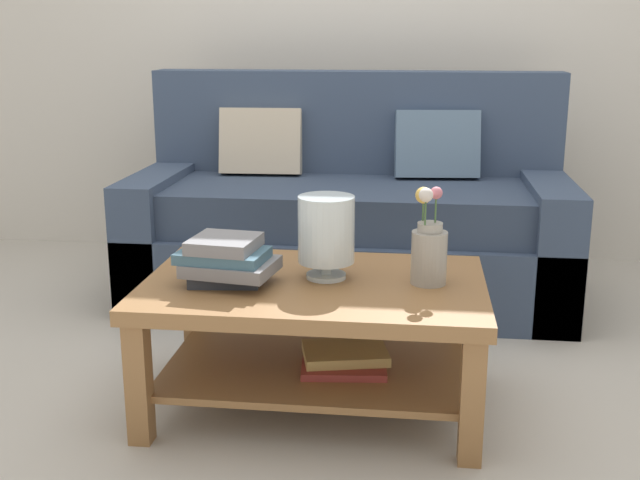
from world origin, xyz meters
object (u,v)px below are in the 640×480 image
(book_stack_main, at_px, (227,261))
(flower_pitcher, at_px, (429,249))
(coffee_table, at_px, (316,317))
(glass_hurricane_vase, at_px, (326,232))
(couch, at_px, (350,221))

(book_stack_main, height_order, flower_pitcher, flower_pitcher)
(coffee_table, height_order, glass_hurricane_vase, glass_hurricane_vase)
(coffee_table, relative_size, flower_pitcher, 3.47)
(book_stack_main, bearing_deg, flower_pitcher, 7.21)
(flower_pitcher, bearing_deg, book_stack_main, -172.79)
(book_stack_main, xyz_separation_m, glass_hurricane_vase, (0.31, 0.10, 0.08))
(coffee_table, bearing_deg, flower_pitcher, 3.27)
(glass_hurricane_vase, bearing_deg, couch, 91.16)
(couch, distance_m, book_stack_main, 1.33)
(couch, distance_m, flower_pitcher, 1.27)
(couch, xyz_separation_m, book_stack_main, (-0.29, -1.28, 0.16))
(couch, bearing_deg, book_stack_main, -102.75)
(coffee_table, xyz_separation_m, book_stack_main, (-0.28, -0.06, 0.20))
(coffee_table, bearing_deg, couch, 89.72)
(glass_hurricane_vase, bearing_deg, coffee_table, -128.28)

